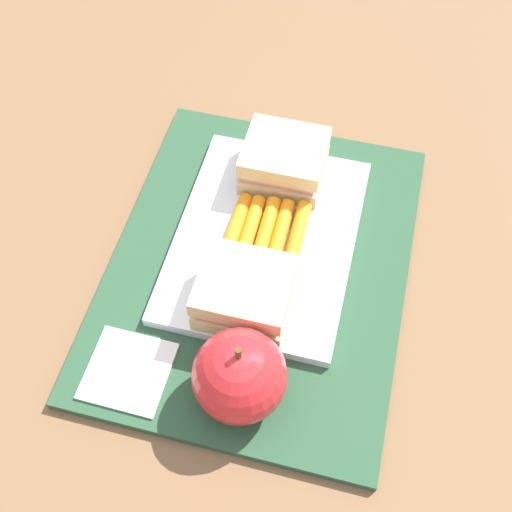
{
  "coord_description": "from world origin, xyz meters",
  "views": [
    {
      "loc": [
        0.32,
        0.08,
        0.53
      ],
      "look_at": [
        0.01,
        0.0,
        0.04
      ],
      "focal_mm": 44.94,
      "sensor_mm": 36.0,
      "label": 1
    }
  ],
  "objects_px": {
    "carrot_sticks_bundle": "(266,232)",
    "apple": "(240,376)",
    "paper_napkin": "(128,371)",
    "food_tray": "(265,239)",
    "sandwich_half_left": "(284,161)",
    "sandwich_half_right": "(245,293)"
  },
  "relations": [
    {
      "from": "carrot_sticks_bundle",
      "to": "paper_napkin",
      "type": "xyz_separation_m",
      "value": [
        0.16,
        -0.08,
        -0.02
      ]
    },
    {
      "from": "sandwich_half_right",
      "to": "paper_napkin",
      "type": "xyz_separation_m",
      "value": [
        0.08,
        -0.08,
        -0.03
      ]
    },
    {
      "from": "sandwich_half_right",
      "to": "sandwich_half_left",
      "type": "bearing_deg",
      "value": 180.0
    },
    {
      "from": "food_tray",
      "to": "sandwich_half_left",
      "type": "distance_m",
      "value": 0.08
    },
    {
      "from": "carrot_sticks_bundle",
      "to": "apple",
      "type": "distance_m",
      "value": 0.16
    },
    {
      "from": "apple",
      "to": "paper_napkin",
      "type": "xyz_separation_m",
      "value": [
        0.0,
        -0.1,
        -0.04
      ]
    },
    {
      "from": "sandwich_half_left",
      "to": "carrot_sticks_bundle",
      "type": "bearing_deg",
      "value": 0.03
    },
    {
      "from": "carrot_sticks_bundle",
      "to": "sandwich_half_right",
      "type": "bearing_deg",
      "value": -0.03
    },
    {
      "from": "sandwich_half_left",
      "to": "paper_napkin",
      "type": "xyz_separation_m",
      "value": [
        0.24,
        -0.08,
        -0.03
      ]
    },
    {
      "from": "carrot_sticks_bundle",
      "to": "apple",
      "type": "xyz_separation_m",
      "value": [
        0.16,
        0.02,
        0.02
      ]
    },
    {
      "from": "carrot_sticks_bundle",
      "to": "sandwich_half_left",
      "type": "bearing_deg",
      "value": -179.97
    },
    {
      "from": "sandwich_half_left",
      "to": "paper_napkin",
      "type": "relative_size",
      "value": 1.14
    },
    {
      "from": "sandwich_half_left",
      "to": "sandwich_half_right",
      "type": "xyz_separation_m",
      "value": [
        0.16,
        0.0,
        0.0
      ]
    },
    {
      "from": "food_tray",
      "to": "paper_napkin",
      "type": "xyz_separation_m",
      "value": [
        0.16,
        -0.08,
        -0.0
      ]
    },
    {
      "from": "sandwich_half_left",
      "to": "carrot_sticks_bundle",
      "type": "relative_size",
      "value": 1.03
    },
    {
      "from": "apple",
      "to": "sandwich_half_right",
      "type": "bearing_deg",
      "value": -168.13
    },
    {
      "from": "carrot_sticks_bundle",
      "to": "apple",
      "type": "bearing_deg",
      "value": 5.97
    },
    {
      "from": "paper_napkin",
      "to": "sandwich_half_left",
      "type": "bearing_deg",
      "value": 160.77
    },
    {
      "from": "apple",
      "to": "carrot_sticks_bundle",
      "type": "bearing_deg",
      "value": -174.03
    },
    {
      "from": "food_tray",
      "to": "carrot_sticks_bundle",
      "type": "relative_size",
      "value": 2.96
    },
    {
      "from": "apple",
      "to": "paper_napkin",
      "type": "distance_m",
      "value": 0.11
    },
    {
      "from": "carrot_sticks_bundle",
      "to": "food_tray",
      "type": "bearing_deg",
      "value": -162.1
    }
  ]
}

